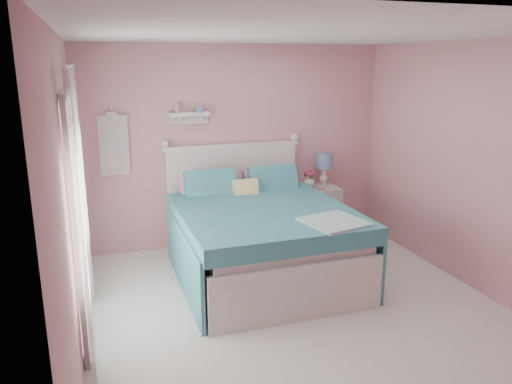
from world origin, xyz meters
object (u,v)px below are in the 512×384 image
vase (309,181)px  teacup (320,186)px  table_lamp (324,163)px  nightstand (318,212)px  bed (259,238)px

vase → teacup: 0.19m
table_lamp → vase: bearing=-173.7°
table_lamp → teacup: table_lamp is taller
nightstand → table_lamp: bearing=36.2°
nightstand → vase: (-0.12, 0.05, 0.44)m
bed → nightstand: 1.47m
nightstand → vase: 0.46m
bed → table_lamp: bed is taller
bed → nightstand: (1.16, 0.90, -0.07)m
table_lamp → vase: 0.32m
vase → table_lamp: bearing=6.3°
table_lamp → teacup: bearing=-125.7°
bed → vase: bed is taller
nightstand → teacup: teacup is taller
table_lamp → nightstand: bearing=-143.8°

